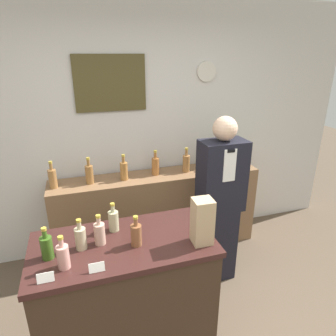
# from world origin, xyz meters

# --- Properties ---
(back_wall) EXTENTS (5.20, 0.09, 2.70)m
(back_wall) POSITION_xyz_m (-0.00, 2.00, 1.36)
(back_wall) COLOR silver
(back_wall) RESTS_ON ground_plane
(back_shelf) EXTENTS (2.27, 0.40, 0.92)m
(back_shelf) POSITION_xyz_m (0.21, 1.74, 0.46)
(back_shelf) COLOR brown
(back_shelf) RESTS_ON ground_plane
(display_counter) EXTENTS (1.20, 0.63, 0.97)m
(display_counter) POSITION_xyz_m (-0.37, 0.54, 0.49)
(display_counter) COLOR #382619
(display_counter) RESTS_ON ground_plane
(shopkeeper) EXTENTS (0.42, 0.26, 1.65)m
(shopkeeper) POSITION_xyz_m (0.64, 1.11, 0.82)
(shopkeeper) COLOR black
(shopkeeper) RESTS_ON ground_plane
(potted_plant) EXTENTS (0.25, 0.25, 0.32)m
(potted_plant) POSITION_xyz_m (1.10, 1.72, 1.10)
(potted_plant) COLOR #9E998E
(potted_plant) RESTS_ON back_shelf
(paper_bag) EXTENTS (0.13, 0.13, 0.31)m
(paper_bag) POSITION_xyz_m (0.13, 0.39, 1.13)
(paper_bag) COLOR tan
(paper_bag) RESTS_ON display_counter
(price_card_left) EXTENTS (0.09, 0.02, 0.06)m
(price_card_left) POSITION_xyz_m (-0.83, 0.30, 1.00)
(price_card_left) COLOR white
(price_card_left) RESTS_ON display_counter
(price_card_right) EXTENTS (0.09, 0.02, 0.06)m
(price_card_right) POSITION_xyz_m (-0.56, 0.30, 1.00)
(price_card_right) COLOR white
(price_card_right) RESTS_ON display_counter
(counter_bottle_0) EXTENTS (0.07, 0.07, 0.21)m
(counter_bottle_0) POSITION_xyz_m (-0.83, 0.52, 1.05)
(counter_bottle_0) COLOR #355819
(counter_bottle_0) RESTS_ON display_counter
(counter_bottle_1) EXTENTS (0.07, 0.07, 0.21)m
(counter_bottle_1) POSITION_xyz_m (-0.74, 0.40, 1.05)
(counter_bottle_1) COLOR tan
(counter_bottle_1) RESTS_ON display_counter
(counter_bottle_2) EXTENTS (0.07, 0.07, 0.21)m
(counter_bottle_2) POSITION_xyz_m (-0.63, 0.56, 1.05)
(counter_bottle_2) COLOR tan
(counter_bottle_2) RESTS_ON display_counter
(counter_bottle_3) EXTENTS (0.07, 0.07, 0.21)m
(counter_bottle_3) POSITION_xyz_m (-0.51, 0.57, 1.05)
(counter_bottle_3) COLOR tan
(counter_bottle_3) RESTS_ON display_counter
(counter_bottle_4) EXTENTS (0.07, 0.07, 0.21)m
(counter_bottle_4) POSITION_xyz_m (-0.40, 0.71, 1.05)
(counter_bottle_4) COLOR tan
(counter_bottle_4) RESTS_ON display_counter
(counter_bottle_5) EXTENTS (0.07, 0.07, 0.21)m
(counter_bottle_5) POSITION_xyz_m (-0.29, 0.49, 1.05)
(counter_bottle_5) COLOR brown
(counter_bottle_5) RESTS_ON display_counter
(shelf_bottle_0) EXTENTS (0.08, 0.08, 0.27)m
(shelf_bottle_0) POSITION_xyz_m (-0.85, 1.73, 1.02)
(shelf_bottle_0) COLOR #9F6D3C
(shelf_bottle_0) RESTS_ON back_shelf
(shelf_bottle_1) EXTENTS (0.08, 0.08, 0.27)m
(shelf_bottle_1) POSITION_xyz_m (-0.50, 1.73, 1.02)
(shelf_bottle_1) COLOR #996736
(shelf_bottle_1) RESTS_ON back_shelf
(shelf_bottle_2) EXTENTS (0.08, 0.08, 0.27)m
(shelf_bottle_2) POSITION_xyz_m (-0.15, 1.72, 1.02)
(shelf_bottle_2) COLOR #A56F37
(shelf_bottle_2) RESTS_ON back_shelf
(shelf_bottle_3) EXTENTS (0.08, 0.08, 0.27)m
(shelf_bottle_3) POSITION_xyz_m (0.19, 1.76, 1.02)
(shelf_bottle_3) COLOR #A36430
(shelf_bottle_3) RESTS_ON back_shelf
(shelf_bottle_4) EXTENTS (0.08, 0.08, 0.27)m
(shelf_bottle_4) POSITION_xyz_m (0.54, 1.74, 1.02)
(shelf_bottle_4) COLOR #A4703D
(shelf_bottle_4) RESTS_ON back_shelf
(shelf_bottle_5) EXTENTS (0.08, 0.08, 0.27)m
(shelf_bottle_5) POSITION_xyz_m (0.88, 1.73, 1.02)
(shelf_bottle_5) COLOR #9F6D35
(shelf_bottle_5) RESTS_ON back_shelf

